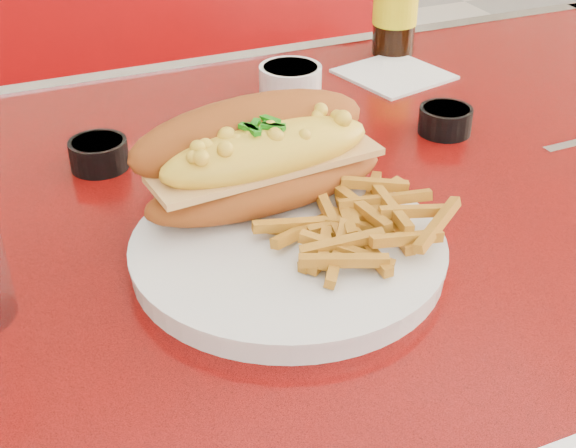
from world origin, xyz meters
name	(u,v)px	position (x,y,z in m)	size (l,w,h in m)	color
diner_table	(379,291)	(0.00, 0.00, 0.61)	(1.23, 0.83, 0.77)	red
booth_bench_far	(191,205)	(0.00, 0.81, 0.29)	(1.20, 0.51, 0.90)	#970A0B
dinner_plate	(288,251)	(-0.17, -0.11, 0.78)	(0.29, 0.29, 0.02)	silver
mac_hoagie	(261,156)	(-0.16, -0.03, 0.84)	(0.26, 0.14, 0.11)	#9C4C19
fries_pile	(366,223)	(-0.10, -0.14, 0.81)	(0.13, 0.11, 0.04)	orange
fork	(332,205)	(-0.10, -0.07, 0.79)	(0.02, 0.16, 0.00)	silver
gravy_ramekin	(290,82)	(-0.02, 0.23, 0.79)	(0.09, 0.09, 0.04)	silver
sauce_cup_left	(99,153)	(-0.28, 0.14, 0.79)	(0.07, 0.07, 0.03)	black
sauce_cup_right	(445,119)	(0.11, 0.06, 0.79)	(0.07, 0.07, 0.03)	black
paper_napkin	(394,74)	(0.15, 0.24, 0.77)	(0.13, 0.13, 0.00)	white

